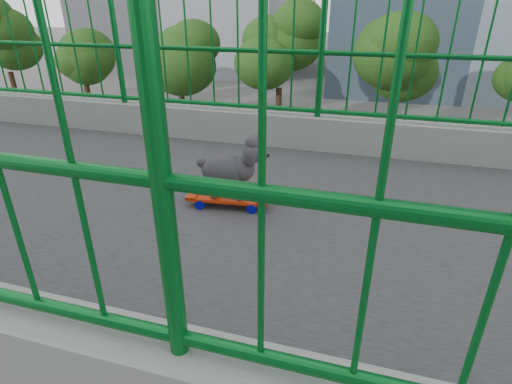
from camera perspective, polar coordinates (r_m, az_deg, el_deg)
The scene contains 11 objects.
road at distance 17.43m, azimuth 6.24°, elevation -2.79°, with size 18.00×90.00×0.02m, color black.
footbridge at distance 4.46m, azimuth -24.77°, elevation -20.05°, with size 3.00×24.00×7.00m.
railing at distance 3.44m, azimuth -30.81°, elevation 4.57°, with size 3.00×24.00×1.42m.
street_trees at distance 28.45m, azimuth 14.02°, elevation 17.74°, with size 5.30×60.40×7.26m.
skateboard at distance 2.65m, azimuth -4.02°, elevation -0.99°, with size 0.22×0.56×0.07m.
poodle at distance 2.55m, azimuth -3.63°, elevation 3.57°, with size 0.23×0.47×0.39m.
car_0 at distance 14.58m, azimuth -28.29°, elevation -8.64°, with size 1.86×4.62×1.57m, color gray.
car_1 at distance 16.02m, azimuth -17.87°, elevation -3.76°, with size 1.54×4.43×1.46m, color #B50B07.
car_3 at distance 19.44m, azimuth 21.68°, elevation 0.77°, with size 1.92×4.72×1.37m, color #B50B07.
car_4 at distance 25.29m, azimuth -13.07°, elevation 7.77°, with size 1.88×4.68×1.59m, color black.
car_5 at distance 11.52m, azimuth 29.87°, elevation -18.88°, with size 1.68×4.82×1.59m, color gray.
Camera 1 is at (2.17, 2.46, 8.23)m, focal length 27.88 mm.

